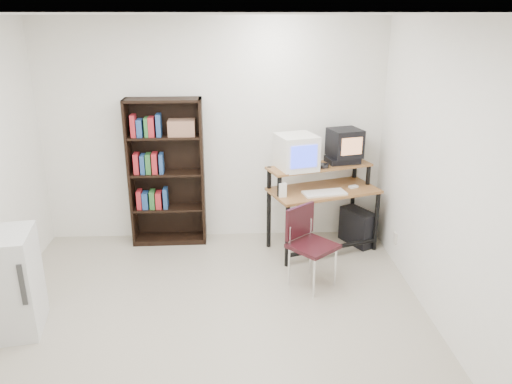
{
  "coord_description": "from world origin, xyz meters",
  "views": [
    {
      "loc": [
        0.25,
        -3.75,
        2.59
      ],
      "look_at": [
        0.46,
        1.1,
        0.87
      ],
      "focal_mm": 35.0,
      "sensor_mm": 36.0,
      "label": 1
    }
  ],
  "objects_px": {
    "bookshelf": "(167,170)",
    "pc_tower": "(358,227)",
    "computer_desk": "(323,192)",
    "mini_fridge": "(4,283)",
    "school_chair": "(308,238)",
    "crt_tv": "(345,143)",
    "crt_monitor": "(296,152)"
  },
  "relations": [
    {
      "from": "crt_tv",
      "to": "pc_tower",
      "type": "distance_m",
      "value": 1.02
    },
    {
      "from": "bookshelf",
      "to": "mini_fridge",
      "type": "relative_size",
      "value": 1.91
    },
    {
      "from": "pc_tower",
      "to": "bookshelf",
      "type": "xyz_separation_m",
      "value": [
        -2.25,
        0.19,
        0.68
      ]
    },
    {
      "from": "mini_fridge",
      "to": "school_chair",
      "type": "bearing_deg",
      "value": 4.66
    },
    {
      "from": "crt_tv",
      "to": "mini_fridge",
      "type": "xyz_separation_m",
      "value": [
        -3.24,
        -1.73,
        -0.76
      ]
    },
    {
      "from": "computer_desk",
      "to": "crt_tv",
      "type": "height_order",
      "value": "crt_tv"
    },
    {
      "from": "computer_desk",
      "to": "bookshelf",
      "type": "height_order",
      "value": "bookshelf"
    },
    {
      "from": "crt_monitor",
      "to": "crt_tv",
      "type": "bearing_deg",
      "value": 2.33
    },
    {
      "from": "pc_tower",
      "to": "school_chair",
      "type": "distance_m",
      "value": 1.21
    },
    {
      "from": "crt_tv",
      "to": "pc_tower",
      "type": "bearing_deg",
      "value": -49.17
    },
    {
      "from": "crt_monitor",
      "to": "crt_tv",
      "type": "relative_size",
      "value": 1.22
    },
    {
      "from": "computer_desk",
      "to": "bookshelf",
      "type": "bearing_deg",
      "value": 152.36
    },
    {
      "from": "school_chair",
      "to": "bookshelf",
      "type": "relative_size",
      "value": 0.47
    },
    {
      "from": "school_chair",
      "to": "mini_fridge",
      "type": "distance_m",
      "value": 2.77
    },
    {
      "from": "pc_tower",
      "to": "mini_fridge",
      "type": "relative_size",
      "value": 0.5
    },
    {
      "from": "crt_monitor",
      "to": "school_chair",
      "type": "xyz_separation_m",
      "value": [
        0.03,
        -0.84,
        -0.66
      ]
    },
    {
      "from": "mini_fridge",
      "to": "computer_desk",
      "type": "bearing_deg",
      "value": 17.24
    },
    {
      "from": "pc_tower",
      "to": "mini_fridge",
      "type": "distance_m",
      "value": 3.79
    },
    {
      "from": "crt_tv",
      "to": "pc_tower",
      "type": "xyz_separation_m",
      "value": [
        0.19,
        -0.12,
        -1.0
      ]
    },
    {
      "from": "pc_tower",
      "to": "computer_desk",
      "type": "bearing_deg",
      "value": 163.37
    },
    {
      "from": "school_chair",
      "to": "crt_tv",
      "type": "bearing_deg",
      "value": 21.38
    },
    {
      "from": "crt_tv",
      "to": "mini_fridge",
      "type": "height_order",
      "value": "crt_tv"
    },
    {
      "from": "crt_tv",
      "to": "bookshelf",
      "type": "xyz_separation_m",
      "value": [
        -2.07,
        0.06,
        -0.32
      ]
    },
    {
      "from": "crt_tv",
      "to": "mini_fridge",
      "type": "bearing_deg",
      "value": -167.49
    },
    {
      "from": "crt_tv",
      "to": "computer_desk",
      "type": "bearing_deg",
      "value": -156.54
    },
    {
      "from": "computer_desk",
      "to": "pc_tower",
      "type": "height_order",
      "value": "computer_desk"
    },
    {
      "from": "crt_monitor",
      "to": "mini_fridge",
      "type": "relative_size",
      "value": 0.56
    },
    {
      "from": "computer_desk",
      "to": "crt_tv",
      "type": "xyz_separation_m",
      "value": [
        0.27,
        0.22,
        0.52
      ]
    },
    {
      "from": "bookshelf",
      "to": "pc_tower",
      "type": "bearing_deg",
      "value": -6.03
    },
    {
      "from": "pc_tower",
      "to": "mini_fridge",
      "type": "bearing_deg",
      "value": 176.49
    },
    {
      "from": "computer_desk",
      "to": "mini_fridge",
      "type": "relative_size",
      "value": 1.48
    },
    {
      "from": "crt_tv",
      "to": "bookshelf",
      "type": "height_order",
      "value": "bookshelf"
    }
  ]
}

